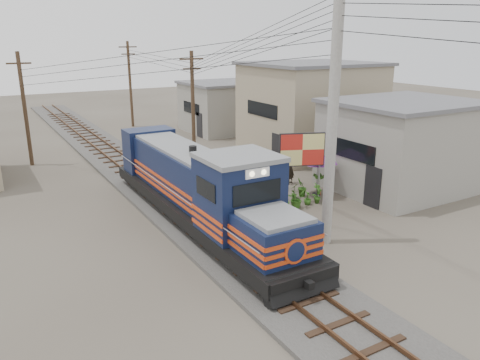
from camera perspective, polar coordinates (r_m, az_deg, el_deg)
ground at (r=17.52m, az=0.39°, el=-9.35°), size 120.00×120.00×0.00m
ballast at (r=26.00m, az=-10.88°, el=-0.55°), size 3.60×70.00×0.16m
track at (r=25.95m, az=-10.90°, el=-0.17°), size 1.15×70.00×0.12m
locomotive at (r=19.93m, az=-4.98°, el=-1.05°), size 2.72×14.79×3.67m
utility_pole_main at (r=17.58m, az=11.23°, el=7.59°), size 0.40×0.40×10.00m
wooden_pole_mid at (r=30.50m, az=-5.76°, el=9.17°), size 1.60×0.24×7.00m
wooden_pole_far at (r=43.61m, az=-13.25°, el=11.47°), size 1.60×0.24×7.50m
wooden_pole_left at (r=31.92m, az=-24.78°, el=8.06°), size 1.60×0.24×7.00m
power_lines at (r=23.37m, az=-10.97°, el=16.17°), size 9.65×19.00×3.30m
shophouse_front at (r=26.11m, az=19.17°, el=4.07°), size 7.35×6.30×4.70m
shophouse_mid at (r=33.06m, az=8.62°, el=8.67°), size 8.40×7.35×6.20m
shophouse_back at (r=40.67m, az=-2.03°, el=8.95°), size 6.30×6.30×4.20m
billboard at (r=22.62m, az=7.56°, el=3.46°), size 2.11×0.94×3.45m
market_umbrella at (r=23.86m, az=9.49°, el=2.66°), size 2.37×2.37×2.24m
vendor at (r=25.85m, az=6.10°, el=1.48°), size 0.79×0.69×1.82m
plant_nursery at (r=23.10m, az=4.95°, el=-1.55°), size 3.20×3.20×1.05m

